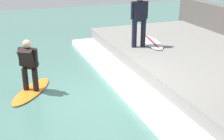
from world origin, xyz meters
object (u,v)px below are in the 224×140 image
at_px(surfboard_riding, 31,91).
at_px(surfer_riding, 29,63).
at_px(surfer_waiting_near, 139,18).
at_px(surfboard_waiting_near, 152,42).

height_order(surfboard_riding, surfer_riding, surfer_riding).
height_order(surfer_riding, surfer_waiting_near, surfer_waiting_near).
bearing_deg(surfer_waiting_near, surfboard_waiting_near, 21.50).
distance_m(surfer_riding, surfer_waiting_near, 3.94).
relative_size(surfboard_riding, surfer_waiting_near, 1.06).
height_order(surfer_waiting_near, surfboard_waiting_near, surfer_waiting_near).
xyz_separation_m(surfer_riding, surfboard_waiting_near, (4.30, 1.49, -0.26)).
xyz_separation_m(surfer_waiting_near, surfboard_waiting_near, (0.62, 0.25, -0.94)).
distance_m(surfboard_riding, surfer_waiting_near, 4.15).
bearing_deg(surfboard_riding, surfer_riding, 0.00).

